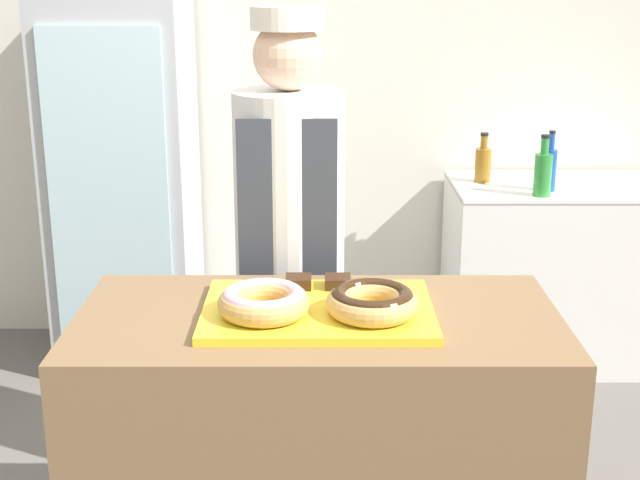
{
  "coord_description": "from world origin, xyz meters",
  "views": [
    {
      "loc": [
        0.01,
        -2.23,
        1.79
      ],
      "look_at": [
        0.0,
        0.1,
        1.09
      ],
      "focal_mm": 50.0,
      "sensor_mm": 36.0,
      "label": 1
    }
  ],
  "objects_px": {
    "chest_freezer": "(555,271)",
    "bottle_green": "(545,173)",
    "baker_person": "(292,252)",
    "beverage_fridge": "(126,183)",
    "donut_chocolate_glaze": "(374,301)",
    "bottle_blue": "(552,168)",
    "brownie_back_right": "(340,282)",
    "serving_tray": "(320,311)",
    "donut_light_glaze": "(266,301)",
    "bottle_amber": "(485,163)",
    "brownie_back_left": "(300,282)"
  },
  "relations": [
    {
      "from": "chest_freezer",
      "to": "bottle_green",
      "type": "distance_m",
      "value": 0.59
    },
    {
      "from": "baker_person",
      "to": "beverage_fridge",
      "type": "bearing_deg",
      "value": 124.48
    },
    {
      "from": "donut_chocolate_glaze",
      "to": "baker_person",
      "type": "distance_m",
      "value": 0.7
    },
    {
      "from": "bottle_green",
      "to": "bottle_blue",
      "type": "relative_size",
      "value": 1.0
    },
    {
      "from": "brownie_back_right",
      "to": "bottle_green",
      "type": "bearing_deg",
      "value": 56.61
    },
    {
      "from": "donut_chocolate_glaze",
      "to": "bottle_blue",
      "type": "xyz_separation_m",
      "value": [
        0.88,
        1.7,
        -0.01
      ]
    },
    {
      "from": "serving_tray",
      "to": "donut_light_glaze",
      "type": "bearing_deg",
      "value": -156.73
    },
    {
      "from": "donut_light_glaze",
      "to": "beverage_fridge",
      "type": "height_order",
      "value": "beverage_fridge"
    },
    {
      "from": "serving_tray",
      "to": "donut_chocolate_glaze",
      "type": "height_order",
      "value": "donut_chocolate_glaze"
    },
    {
      "from": "brownie_back_right",
      "to": "bottle_green",
      "type": "height_order",
      "value": "bottle_green"
    },
    {
      "from": "bottle_amber",
      "to": "beverage_fridge",
      "type": "bearing_deg",
      "value": -178.2
    },
    {
      "from": "serving_tray",
      "to": "brownie_back_right",
      "type": "bearing_deg",
      "value": 70.06
    },
    {
      "from": "baker_person",
      "to": "chest_freezer",
      "type": "relative_size",
      "value": 1.73
    },
    {
      "from": "serving_tray",
      "to": "bottle_blue",
      "type": "bearing_deg",
      "value": 57.98
    },
    {
      "from": "chest_freezer",
      "to": "bottle_amber",
      "type": "xyz_separation_m",
      "value": [
        -0.35,
        0.05,
        0.51
      ]
    },
    {
      "from": "serving_tray",
      "to": "brownie_back_left",
      "type": "relative_size",
      "value": 8.45
    },
    {
      "from": "brownie_back_right",
      "to": "brownie_back_left",
      "type": "bearing_deg",
      "value": 180.0
    },
    {
      "from": "brownie_back_left",
      "to": "baker_person",
      "type": "distance_m",
      "value": 0.45
    },
    {
      "from": "donut_chocolate_glaze",
      "to": "chest_freezer",
      "type": "xyz_separation_m",
      "value": [
        0.97,
        1.83,
        -0.54
      ]
    },
    {
      "from": "chest_freezer",
      "to": "bottle_green",
      "type": "relative_size",
      "value": 3.64
    },
    {
      "from": "brownie_back_right",
      "to": "bottle_blue",
      "type": "relative_size",
      "value": 0.27
    },
    {
      "from": "bottle_green",
      "to": "bottle_blue",
      "type": "xyz_separation_m",
      "value": [
        0.05,
        0.1,
        0.0
      ]
    },
    {
      "from": "bottle_amber",
      "to": "bottle_green",
      "type": "bearing_deg",
      "value": -51.98
    },
    {
      "from": "baker_person",
      "to": "chest_freezer",
      "type": "xyz_separation_m",
      "value": [
        1.2,
        1.17,
        -0.46
      ]
    },
    {
      "from": "donut_light_glaze",
      "to": "donut_chocolate_glaze",
      "type": "relative_size",
      "value": 1.0
    },
    {
      "from": "donut_chocolate_glaze",
      "to": "baker_person",
      "type": "bearing_deg",
      "value": 109.84
    },
    {
      "from": "beverage_fridge",
      "to": "bottle_blue",
      "type": "bearing_deg",
      "value": -3.6
    },
    {
      "from": "donut_chocolate_glaze",
      "to": "beverage_fridge",
      "type": "height_order",
      "value": "beverage_fridge"
    },
    {
      "from": "brownie_back_left",
      "to": "brownie_back_right",
      "type": "bearing_deg",
      "value": 0.0
    },
    {
      "from": "donut_chocolate_glaze",
      "to": "bottle_green",
      "type": "bearing_deg",
      "value": 62.62
    },
    {
      "from": "baker_person",
      "to": "bottle_green",
      "type": "bearing_deg",
      "value": 41.61
    },
    {
      "from": "serving_tray",
      "to": "donut_chocolate_glaze",
      "type": "xyz_separation_m",
      "value": [
        0.14,
        -0.06,
        0.05
      ]
    },
    {
      "from": "beverage_fridge",
      "to": "chest_freezer",
      "type": "height_order",
      "value": "beverage_fridge"
    },
    {
      "from": "baker_person",
      "to": "brownie_back_left",
      "type": "bearing_deg",
      "value": -84.84
    },
    {
      "from": "serving_tray",
      "to": "beverage_fridge",
      "type": "height_order",
      "value": "beverage_fridge"
    },
    {
      "from": "brownie_back_left",
      "to": "brownie_back_right",
      "type": "relative_size",
      "value": 1.0
    },
    {
      "from": "beverage_fridge",
      "to": "brownie_back_left",
      "type": "bearing_deg",
      "value": -62.4
    },
    {
      "from": "donut_chocolate_glaze",
      "to": "brownie_back_left",
      "type": "bearing_deg",
      "value": 132.57
    },
    {
      "from": "brownie_back_right",
      "to": "bottle_blue",
      "type": "bearing_deg",
      "value": 56.88
    },
    {
      "from": "baker_person",
      "to": "bottle_amber",
      "type": "xyz_separation_m",
      "value": [
        0.86,
        1.22,
        0.05
      ]
    },
    {
      "from": "bottle_blue",
      "to": "bottle_green",
      "type": "bearing_deg",
      "value": -119.13
    },
    {
      "from": "brownie_back_left",
      "to": "donut_light_glaze",
      "type": "bearing_deg",
      "value": -111.72
    },
    {
      "from": "brownie_back_left",
      "to": "beverage_fridge",
      "type": "height_order",
      "value": "beverage_fridge"
    },
    {
      "from": "bottle_green",
      "to": "bottle_blue",
      "type": "distance_m",
      "value": 0.11
    },
    {
      "from": "bottle_amber",
      "to": "brownie_back_right",
      "type": "bearing_deg",
      "value": -113.0
    },
    {
      "from": "donut_light_glaze",
      "to": "beverage_fridge",
      "type": "distance_m",
      "value": 1.97
    },
    {
      "from": "baker_person",
      "to": "bottle_green",
      "type": "distance_m",
      "value": 1.43
    },
    {
      "from": "donut_chocolate_glaze",
      "to": "bottle_blue",
      "type": "bearing_deg",
      "value": 62.52
    },
    {
      "from": "serving_tray",
      "to": "beverage_fridge",
      "type": "bearing_deg",
      "value": 116.97
    },
    {
      "from": "bottle_blue",
      "to": "serving_tray",
      "type": "bearing_deg",
      "value": -122.02
    }
  ]
}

